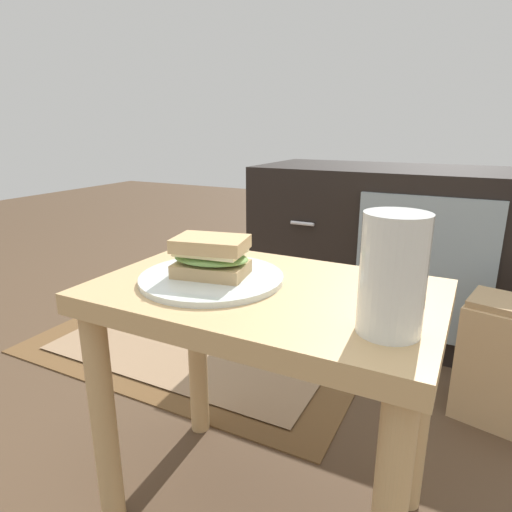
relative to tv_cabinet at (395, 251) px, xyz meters
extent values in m
plane|color=#4C3826|center=(-0.05, -0.95, -0.29)|extent=(8.00, 8.00, 0.00)
cube|color=tan|center=(-0.05, -0.95, 0.15)|extent=(0.56, 0.36, 0.04)
cylinder|color=tan|center=(-0.30, -1.09, -0.08)|extent=(0.04, 0.04, 0.43)
cylinder|color=tan|center=(-0.30, -0.80, -0.08)|extent=(0.04, 0.04, 0.43)
cylinder|color=tan|center=(0.19, -0.80, -0.08)|extent=(0.04, 0.04, 0.43)
cube|color=black|center=(0.00, 0.00, 0.00)|extent=(0.96, 0.44, 0.58)
cube|color=#8C9EA8|center=(0.12, -0.22, 0.01)|extent=(0.39, 0.01, 0.44)
cylinder|color=silver|center=(-0.26, -0.23, 0.12)|extent=(0.08, 0.01, 0.01)
cylinder|color=silver|center=(-0.26, -0.23, -0.10)|extent=(0.08, 0.01, 0.01)
cube|color=brown|center=(-0.54, -0.41, -0.29)|extent=(1.10, 0.75, 0.01)
cube|color=#937556|center=(-0.54, -0.41, -0.28)|extent=(0.90, 0.62, 0.00)
cylinder|color=silver|center=(-0.14, -0.96, 0.17)|extent=(0.24, 0.24, 0.01)
cube|color=tan|center=(-0.14, -0.96, 0.19)|extent=(0.13, 0.10, 0.02)
ellipsoid|color=#729E4C|center=(-0.14, -0.96, 0.21)|extent=(0.14, 0.11, 0.02)
cube|color=beige|center=(-0.14, -0.96, 0.22)|extent=(0.12, 0.09, 0.01)
cube|color=tan|center=(-0.14, -0.96, 0.23)|extent=(0.13, 0.10, 0.02)
cylinder|color=silver|center=(0.16, -1.03, 0.25)|extent=(0.08, 0.08, 0.15)
cylinder|color=orange|center=(0.16, -1.03, 0.23)|extent=(0.07, 0.07, 0.11)
cylinder|color=white|center=(0.16, -1.03, 0.29)|extent=(0.07, 0.07, 0.01)
cube|color=tan|center=(0.36, -0.43, -0.14)|extent=(0.24, 0.18, 0.30)
camera|label=1|loc=(0.24, -1.56, 0.42)|focal=30.80mm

